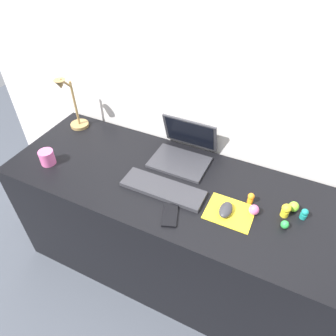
{
  "coord_description": "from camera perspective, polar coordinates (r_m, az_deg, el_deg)",
  "views": [
    {
      "loc": [
        0.47,
        -0.98,
        1.8
      ],
      "look_at": [
        -0.0,
        0.0,
        0.83
      ],
      "focal_mm": 32.54,
      "sensor_mm": 36.0,
      "label": 1
    }
  ],
  "objects": [
    {
      "name": "toy_figurine_pink",
      "position": [
        1.41,
        15.81,
        -7.56
      ],
      "size": [
        0.05,
        0.05,
        0.05
      ],
      "primitive_type": "ellipsoid",
      "color": "pink",
      "rests_on": "desk"
    },
    {
      "name": "toy_figurine_lime",
      "position": [
        1.48,
        22.49,
        -6.71
      ],
      "size": [
        0.04,
        0.04,
        0.05
      ],
      "primitive_type": "ellipsoid",
      "color": "#8CDB33",
      "rests_on": "desk"
    },
    {
      "name": "laptop",
      "position": [
        1.63,
        3.04,
        3.53
      ],
      "size": [
        0.3,
        0.28,
        0.21
      ],
      "color": "#333338",
      "rests_on": "desk"
    },
    {
      "name": "keyboard",
      "position": [
        1.47,
        -0.85,
        -3.91
      ],
      "size": [
        0.41,
        0.13,
        0.02
      ],
      "primitive_type": "cube",
      "color": "#333338",
      "rests_on": "desk"
    },
    {
      "name": "back_wall",
      "position": [
        1.76,
        5.2,
        5.38
      ],
      "size": [
        2.9,
        0.05,
        1.53
      ],
      "primitive_type": "cube",
      "color": "silver",
      "rests_on": "ground_plane"
    },
    {
      "name": "desk",
      "position": [
        1.8,
        0.11,
        -11.07
      ],
      "size": [
        1.7,
        0.64,
        0.74
      ],
      "primitive_type": "cube",
      "color": "black",
      "rests_on": "ground_plane"
    },
    {
      "name": "desk_lamp",
      "position": [
        1.88,
        -17.66,
        11.11
      ],
      "size": [
        0.11,
        0.16,
        0.34
      ],
      "color": "#A5844C",
      "rests_on": "desk"
    },
    {
      "name": "toy_figurine_teal",
      "position": [
        1.47,
        24.16,
        -7.83
      ],
      "size": [
        0.03,
        0.03,
        0.05
      ],
      "color": "teal",
      "rests_on": "desk"
    },
    {
      "name": "cell_phone",
      "position": [
        1.37,
        0.39,
        -8.81
      ],
      "size": [
        0.1,
        0.14,
        0.01
      ],
      "primitive_type": "cube",
      "rotation": [
        0.0,
        0.0,
        0.34
      ],
      "color": "black",
      "rests_on": "desk"
    },
    {
      "name": "coffee_mug",
      "position": [
        1.72,
        -21.71,
        1.86
      ],
      "size": [
        0.08,
        0.08,
        0.08
      ],
      "primitive_type": "cylinder",
      "color": "pink",
      "rests_on": "desk"
    },
    {
      "name": "mouse",
      "position": [
        1.39,
        10.77,
        -7.69
      ],
      "size": [
        0.06,
        0.1,
        0.03
      ],
      "primitive_type": "ellipsoid",
      "color": "#333338",
      "rests_on": "mousepad"
    },
    {
      "name": "mousepad",
      "position": [
        1.41,
        11.46,
        -8.13
      ],
      "size": [
        0.21,
        0.17,
        0.0
      ],
      "primitive_type": "cube",
      "color": "yellow",
      "rests_on": "desk"
    },
    {
      "name": "toy_figurine_orange",
      "position": [
        1.45,
        15.26,
        -5.42
      ],
      "size": [
        0.03,
        0.03,
        0.06
      ],
      "color": "orange",
      "rests_on": "desk"
    },
    {
      "name": "toy_figurine_yellow",
      "position": [
        1.44,
        21.21,
        -7.35
      ],
      "size": [
        0.04,
        0.04,
        0.07
      ],
      "color": "yellow",
      "rests_on": "desk"
    },
    {
      "name": "toy_figurine_green",
      "position": [
        1.41,
        21.04,
        -9.87
      ],
      "size": [
        0.03,
        0.03,
        0.04
      ],
      "primitive_type": "ellipsoid",
      "color": "green",
      "rests_on": "desk"
    },
    {
      "name": "ground_plane",
      "position": [
        2.1,
        0.1,
        -17.2
      ],
      "size": [
        6.0,
        6.0,
        0.0
      ],
      "primitive_type": "plane",
      "color": "#474C56"
    }
  ]
}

